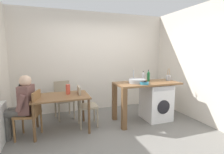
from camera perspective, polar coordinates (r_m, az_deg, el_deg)
The scene contains 18 objects.
ground_plane at distance 3.56m, azimuth 1.15°, elevation -18.69°, with size 5.46×5.46×0.00m, color slate.
wall_back at distance 4.86m, azimuth -6.08°, elevation 5.05°, with size 4.60×0.10×2.70m, color silver.
wall_counter_side at distance 4.43m, azimuth 28.32°, elevation 3.83°, with size 0.10×3.80×2.70m, color silver.
dining_table at distance 3.67m, azimuth -16.52°, elevation -7.44°, with size 1.10×0.76×0.74m.
chair_person_seat at distance 3.62m, azimuth -25.17°, elevation -10.38°, with size 0.49×0.49×0.90m.
chair_opposite at distance 3.81m, azimuth -9.24°, elevation -8.76°, with size 0.42×0.42×0.90m.
chair_spare_by_wall at distance 4.46m, azimuth -15.89°, elevation -6.47°, with size 0.48×0.48×0.90m.
seated_person at distance 3.63m, azimuth -27.73°, elevation -7.78°, with size 0.55×0.54×1.20m.
kitchen_counter at distance 4.00m, azimuth 8.89°, elevation -4.17°, with size 1.50×0.68×0.92m.
washing_machine at distance 4.32m, azimuth 14.40°, elevation -7.94°, with size 0.60×0.61×0.86m.
sink_basin at distance 3.94m, azimuth 8.30°, elevation -1.34°, with size 0.38×0.38×0.09m, color #9EA0A5.
tap at distance 4.09m, azimuth 7.15°, elevation 0.37°, with size 0.02×0.02×0.28m, color #B2B2B7.
bottle_tall_green at distance 4.27m, azimuth 10.33°, elevation 0.20°, with size 0.07×0.07×0.24m.
bottle_squat_brown at distance 4.24m, azimuth 12.01°, elevation 0.32°, with size 0.07×0.07×0.28m.
mixing_bowl at distance 3.81m, azimuth 10.64°, elevation -1.95°, with size 0.20×0.20×0.05m.
utensil_crock at distance 4.46m, azimuth 18.21°, elevation -0.24°, with size 0.11×0.11×0.30m.
vase at distance 3.73m, azimuth -14.42°, elevation -3.96°, with size 0.09×0.09×0.21m, color #D84C38.
scissors at distance 3.97m, azimuth 11.68°, elevation -1.96°, with size 0.15×0.06×0.01m.
Camera 1 is at (-1.12, -2.98, 1.61)m, focal length 27.50 mm.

